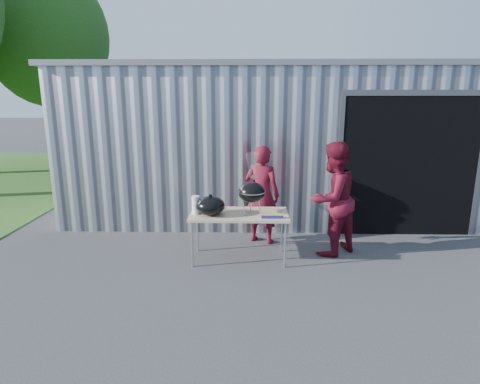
{
  "coord_description": "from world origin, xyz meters",
  "views": [
    {
      "loc": [
        0.44,
        -5.42,
        2.52
      ],
      "look_at": [
        0.31,
        0.61,
        1.05
      ],
      "focal_mm": 30.0,
      "sensor_mm": 36.0,
      "label": 1
    }
  ],
  "objects_px": {
    "kettle_grill": "(252,186)",
    "person_bystander": "(332,199)",
    "person_cook": "(262,195)",
    "folding_table": "(239,216)"
  },
  "relations": [
    {
      "from": "kettle_grill",
      "to": "person_bystander",
      "type": "xyz_separation_m",
      "value": [
        1.28,
        0.29,
        -0.26
      ]
    },
    {
      "from": "kettle_grill",
      "to": "person_bystander",
      "type": "relative_size",
      "value": 0.51
    },
    {
      "from": "folding_table",
      "to": "kettle_grill",
      "type": "height_order",
      "value": "kettle_grill"
    },
    {
      "from": "person_cook",
      "to": "folding_table",
      "type": "bearing_deg",
      "value": 86.85
    },
    {
      "from": "person_cook",
      "to": "person_bystander",
      "type": "xyz_separation_m",
      "value": [
        1.1,
        -0.51,
        0.06
      ]
    },
    {
      "from": "kettle_grill",
      "to": "person_bystander",
      "type": "height_order",
      "value": "person_bystander"
    },
    {
      "from": "person_cook",
      "to": "person_bystander",
      "type": "height_order",
      "value": "person_bystander"
    },
    {
      "from": "folding_table",
      "to": "person_cook",
      "type": "relative_size",
      "value": 0.88
    },
    {
      "from": "folding_table",
      "to": "person_cook",
      "type": "bearing_deg",
      "value": 64.48
    },
    {
      "from": "person_cook",
      "to": "person_bystander",
      "type": "distance_m",
      "value": 1.21
    }
  ]
}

